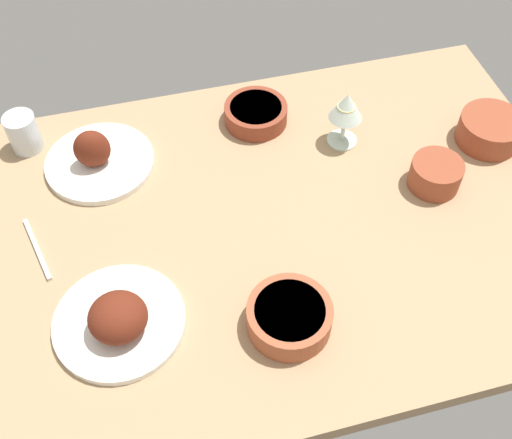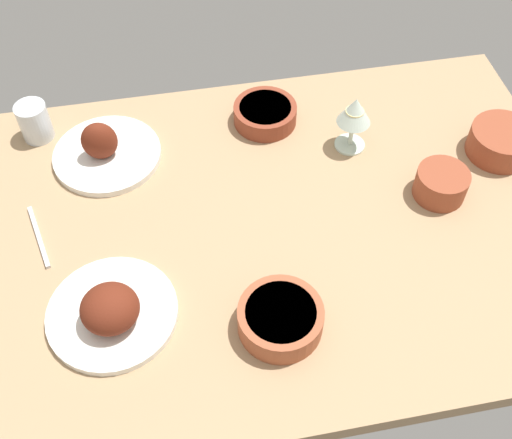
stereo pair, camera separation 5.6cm
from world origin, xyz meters
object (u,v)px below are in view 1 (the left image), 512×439
bowl_potatoes (292,316)px  plate_far_side (98,158)px  bowl_soup (436,174)px  wine_glass (346,109)px  fork_loose (37,249)px  plate_near_viewer (119,320)px  bowl_cream (490,129)px  water_tumbler (23,133)px  bowl_pasta (256,113)px

bowl_potatoes → plate_far_side: bearing=121.5°
bowl_potatoes → bowl_soup: bearing=32.3°
bowl_soup → wine_glass: (-14.84, 17.71, 6.49)cm
bowl_potatoes → wine_glass: bearing=59.7°
plate_far_side → fork_loose: plate_far_side is taller
plate_far_side → fork_loose: 24.99cm
bowl_potatoes → wine_glass: wine_glass is taller
plate_near_viewer → bowl_cream: plate_near_viewer is taller
bowl_cream → bowl_soup: bearing=-152.1°
plate_near_viewer → bowl_soup: bearing=14.4°
water_tumbler → bowl_cream: bearing=-13.5°
bowl_soup → bowl_cream: same height
bowl_potatoes → bowl_cream: (57.81, 34.71, 0.50)cm
bowl_pasta → bowl_cream: bearing=-21.5°
bowl_potatoes → bowl_soup: (39.97, 25.26, 0.45)cm
bowl_soup → fork_loose: 84.96cm
bowl_cream → water_tumbler: (-103.22, 24.76, 1.04)cm
bowl_cream → wine_glass: wine_glass is taller
plate_far_side → bowl_potatoes: 57.84cm
bowl_cream → water_tumbler: size_ratio=1.61×
wine_glass → water_tumbler: bearing=166.8°
bowl_pasta → water_tumbler: 53.18cm
plate_far_side → wine_glass: wine_glass is taller
plate_far_side → wine_glass: bearing=-6.5°
plate_near_viewer → bowl_potatoes: 31.46cm
bowl_potatoes → water_tumbler: bearing=127.4°
bowl_soup → water_tumbler: size_ratio=1.24×
plate_near_viewer → wine_glass: size_ratio=1.75×
bowl_potatoes → bowl_pasta: size_ratio=1.06×
bowl_soup → water_tumbler: bearing=158.2°
bowl_potatoes → wine_glass: (25.13, 42.98, 6.94)cm
bowl_potatoes → bowl_pasta: (7.49, 54.55, -0.48)cm
bowl_pasta → wine_glass: wine_glass is taller
bowl_potatoes → bowl_cream: size_ratio=1.08×
plate_near_viewer → bowl_cream: size_ratio=1.69×
plate_far_side → fork_loose: size_ratio=1.45×
bowl_pasta → water_tumbler: size_ratio=1.65×
bowl_potatoes → bowl_pasta: bowl_potatoes is taller
plate_far_side → bowl_pasta: size_ratio=1.63×
bowl_pasta → bowl_soup: bearing=-42.0°
bowl_soup → wine_glass: size_ratio=0.80×
plate_near_viewer → wine_glass: wine_glass is taller
plate_far_side → wine_glass: 56.23cm
plate_far_side → water_tumbler: plate_far_side is taller
bowl_pasta → wine_glass: 22.36cm
wine_glass → water_tumbler: 72.65cm
water_tumbler → fork_loose: 30.63cm
bowl_pasta → wine_glass: bearing=-33.3°
bowl_potatoes → wine_glass: size_ratio=1.13×
plate_far_side → bowl_soup: size_ratio=2.17×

